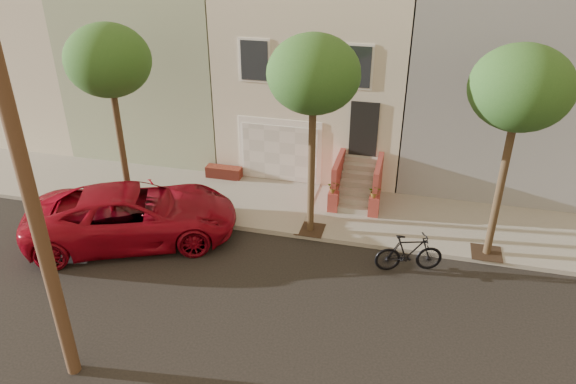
# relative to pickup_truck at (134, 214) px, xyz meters

# --- Properties ---
(ground) EXTENTS (90.00, 90.00, 0.00)m
(ground) POSITION_rel_pickup_truck_xyz_m (4.36, -2.22, -0.90)
(ground) COLOR black
(ground) RESTS_ON ground
(sidewalk) EXTENTS (40.00, 3.70, 0.15)m
(sidewalk) POSITION_rel_pickup_truck_xyz_m (4.36, 3.13, -0.82)
(sidewalk) COLOR gray
(sidewalk) RESTS_ON ground
(house_row) EXTENTS (33.10, 11.70, 7.00)m
(house_row) POSITION_rel_pickup_truck_xyz_m (4.36, 8.97, 2.75)
(house_row) COLOR beige
(house_row) RESTS_ON sidewalk
(tree_left) EXTENTS (2.70, 2.57, 6.30)m
(tree_left) POSITION_rel_pickup_truck_xyz_m (-1.14, 1.68, 4.36)
(tree_left) COLOR #2D2116
(tree_left) RESTS_ON sidewalk
(tree_mid) EXTENTS (2.70, 2.57, 6.30)m
(tree_mid) POSITION_rel_pickup_truck_xyz_m (5.36, 1.68, 4.36)
(tree_mid) COLOR #2D2116
(tree_mid) RESTS_ON sidewalk
(tree_right) EXTENTS (2.70, 2.57, 6.30)m
(tree_right) POSITION_rel_pickup_truck_xyz_m (10.86, 1.68, 4.36)
(tree_right) COLOR #2D2116
(tree_right) RESTS_ON sidewalk
(pickup_truck) EXTENTS (7.10, 5.32, 1.79)m
(pickup_truck) POSITION_rel_pickup_truck_xyz_m (0.00, 0.00, 0.00)
(pickup_truck) COLOR maroon
(pickup_truck) RESTS_ON ground
(motorcycle) EXTENTS (2.06, 1.11, 1.19)m
(motorcycle) POSITION_rel_pickup_truck_xyz_m (8.56, 0.42, -0.30)
(motorcycle) COLOR black
(motorcycle) RESTS_ON ground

